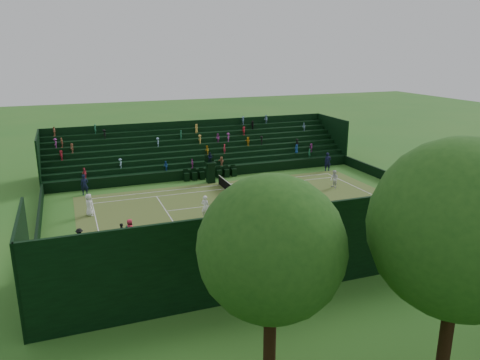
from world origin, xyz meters
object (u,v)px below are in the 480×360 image
(tennis_net, at_px, (240,197))
(player_far_west, at_px, (334,179))
(player_near_east, at_px, (205,207))
(player_near_west, at_px, (89,205))
(player_far_east, at_px, (302,197))
(umpire_chair, at_px, (211,170))

(tennis_net, bearing_deg, player_far_west, 95.11)
(tennis_net, distance_m, player_far_west, 9.85)
(tennis_net, xyz_separation_m, player_near_east, (2.77, -3.90, 0.42))
(tennis_net, height_order, player_near_west, player_near_west)
(tennis_net, distance_m, player_near_west, 12.30)
(player_near_east, distance_m, player_far_east, 8.31)
(umpire_chair, height_order, player_near_west, umpire_chair)
(player_near_west, xyz_separation_m, player_far_east, (4.07, 16.65, 0.02))
(player_far_east, bearing_deg, player_far_west, 105.95)
(umpire_chair, bearing_deg, tennis_net, 4.54)
(tennis_net, bearing_deg, player_near_east, -54.59)
(tennis_net, bearing_deg, umpire_chair, -175.46)
(player_far_west, relative_size, player_far_east, 0.93)
(umpire_chair, relative_size, player_far_west, 1.78)
(tennis_net, distance_m, player_far_east, 5.30)
(player_near_west, xyz_separation_m, player_far_west, (0.27, 22.05, -0.05))
(player_near_west, distance_m, player_near_east, 9.22)
(tennis_net, xyz_separation_m, player_far_west, (-0.88, 9.81, 0.32))
(player_near_west, relative_size, player_far_east, 0.98)
(player_far_east, bearing_deg, player_near_west, -122.88)
(umpire_chair, distance_m, player_far_west, 11.91)
(umpire_chair, height_order, player_far_west, umpire_chair)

